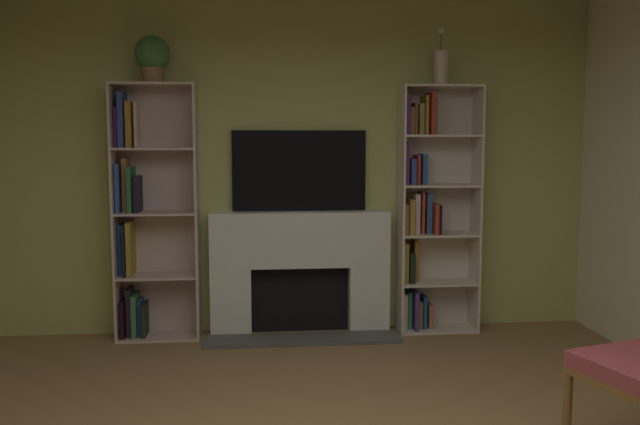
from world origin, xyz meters
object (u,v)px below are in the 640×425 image
object	(u,v)px
bookshelf_right	(427,211)
potted_plant	(152,56)
bookshelf_left	(146,216)
fireplace	(300,269)
vase_with_flowers	(441,65)
tv	(299,171)

from	to	relation	value
bookshelf_right	potted_plant	distance (m)	2.55
bookshelf_left	fireplace	bearing A→B (deg)	-0.10
vase_with_flowers	tv	bearing A→B (deg)	174.04
potted_plant	tv	bearing A→B (deg)	5.95
vase_with_flowers	bookshelf_left	bearing A→B (deg)	179.09
tv	vase_with_flowers	distance (m)	1.44
fireplace	tv	bearing A→B (deg)	90.00
fireplace	tv	world-z (taller)	tv
potted_plant	vase_with_flowers	bearing A→B (deg)	-0.00
tv	bookshelf_right	distance (m)	1.13
potted_plant	vase_with_flowers	size ratio (longest dim) A/B	0.78
bookshelf_right	vase_with_flowers	distance (m)	1.21
fireplace	vase_with_flowers	size ratio (longest dim) A/B	3.36
bookshelf_left	bookshelf_right	xyz separation A→B (m)	(2.31, 0.00, 0.01)
bookshelf_left	potted_plant	size ratio (longest dim) A/B	5.57
potted_plant	vase_with_flowers	distance (m)	2.30
vase_with_flowers	bookshelf_right	bearing A→B (deg)	153.99
bookshelf_right	fireplace	bearing A→B (deg)	-179.80
tv	potted_plant	world-z (taller)	potted_plant
tv	potted_plant	bearing A→B (deg)	-174.05
vase_with_flowers	potted_plant	bearing A→B (deg)	180.00
tv	vase_with_flowers	size ratio (longest dim) A/B	2.35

